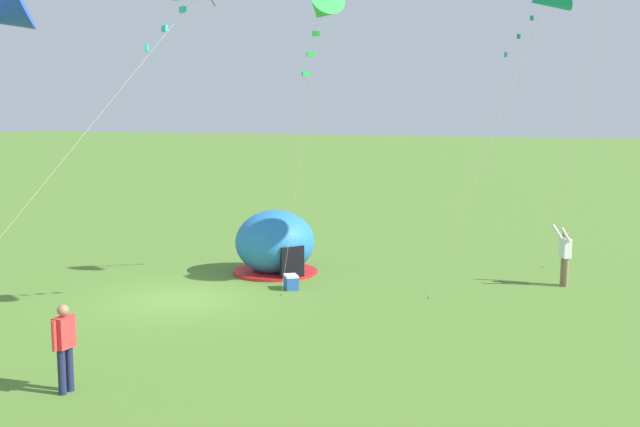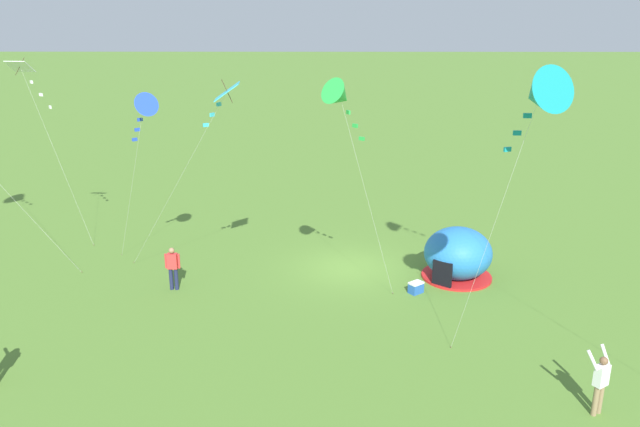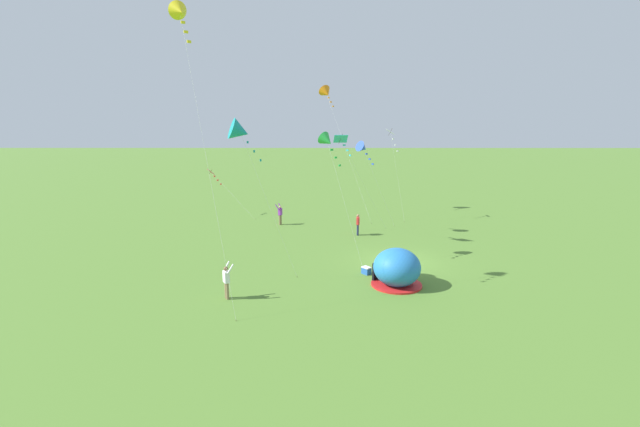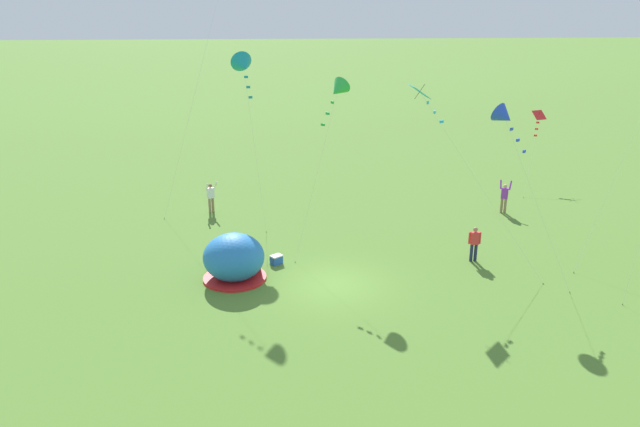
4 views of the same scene
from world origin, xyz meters
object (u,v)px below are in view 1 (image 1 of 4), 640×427
cooler_box (291,282)px  kite_green (322,9)px  person_strolling (565,254)px  popup_tent (275,244)px  kite_blue (3,14)px  person_watching_sky (64,344)px

cooler_box → kite_green: (3.03, 2.33, 7.54)m
person_strolling → popup_tent: bearing=-77.9°
cooler_box → kite_green: bearing=37.6°
kite_green → kite_blue: size_ratio=1.11×
person_watching_sky → person_strolling: bearing=149.3°
person_strolling → kite_green: bearing=-37.3°
cooler_box → person_watching_sky: 9.34m
person_strolling → person_watching_sky: size_ratio=1.10×
person_strolling → person_watching_sky: (13.07, -7.76, -0.03)m
kite_green → cooler_box: bearing=-142.4°
person_watching_sky → kite_green: 9.61m
popup_tent → kite_green: size_ratio=0.34×
kite_blue → kite_green: bearing=157.3°
cooler_box → person_watching_sky: size_ratio=0.37×
cooler_box → person_strolling: bearing=116.6°
person_strolling → person_watching_sky: 15.20m
person_strolling → person_watching_sky: person_strolling is taller
cooler_box → kite_green: 8.45m
popup_tent → person_strolling: (-1.92, 8.98, 0.00)m
person_watching_sky → kite_blue: 6.06m
cooler_box → popup_tent: bearing=-141.4°
cooler_box → kite_blue: kite_blue is taller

